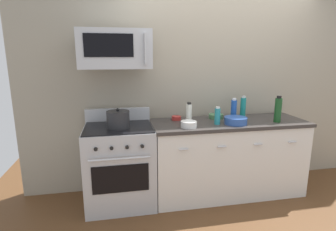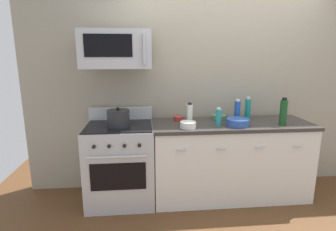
{
  "view_description": "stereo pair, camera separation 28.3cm",
  "coord_description": "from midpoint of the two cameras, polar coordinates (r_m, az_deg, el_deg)",
  "views": [
    {
      "loc": [
        -1.31,
        -2.89,
        1.68
      ],
      "look_at": [
        -0.75,
        -0.05,
        1.03
      ],
      "focal_mm": 28.48,
      "sensor_mm": 36.0,
      "label": 1
    },
    {
      "loc": [
        -1.03,
        -2.93,
        1.68
      ],
      "look_at": [
        -0.75,
        -0.05,
        1.03
      ],
      "focal_mm": 28.48,
      "sensor_mm": 36.0,
      "label": 2
    }
  ],
  "objects": [
    {
      "name": "ground_plane",
      "position": [
        3.56,
        15.05,
        -16.03
      ],
      "size": [
        5.93,
        5.93,
        0.0
      ],
      "primitive_type": "plane",
      "color": "brown"
    },
    {
      "name": "back_wall",
      "position": [
        3.53,
        14.01,
        6.9
      ],
      "size": [
        4.94,
        0.1,
        2.7
      ],
      "primitive_type": "cube",
      "color": "#9E937F",
      "rests_on": "ground_plane"
    },
    {
      "name": "counter_unit",
      "position": [
        3.36,
        15.51,
        -9.13
      ],
      "size": [
        1.85,
        0.66,
        0.92
      ],
      "color": "silver",
      "rests_on": "ground_plane"
    },
    {
      "name": "range_oven",
      "position": [
        3.16,
        -7.57,
        -10.05
      ],
      "size": [
        0.76,
        0.69,
        1.07
      ],
      "color": "#B7BABF",
      "rests_on": "ground_plane"
    },
    {
      "name": "microwave",
      "position": [
        2.96,
        -8.27,
        13.85
      ],
      "size": [
        0.74,
        0.44,
        0.4
      ],
      "color": "#B7BABF"
    },
    {
      "name": "bottle_vinegar_white",
      "position": [
        3.04,
        7.32,
        0.31
      ],
      "size": [
        0.07,
        0.07,
        0.25
      ],
      "color": "silver",
      "rests_on": "countertop_slab"
    },
    {
      "name": "bottle_sparkling_teal",
      "position": [
        3.41,
        19.0,
        1.32
      ],
      "size": [
        0.07,
        0.07,
        0.28
      ],
      "color": "#197F7A",
      "rests_on": "countertop_slab"
    },
    {
      "name": "bottle_wine_green",
      "position": [
        3.31,
        25.75,
        0.67
      ],
      "size": [
        0.08,
        0.08,
        0.31
      ],
      "color": "#19471E",
      "rests_on": "countertop_slab"
    },
    {
      "name": "bottle_soda_blue",
      "position": [
        3.29,
        17.01,
        0.93
      ],
      "size": [
        0.07,
        0.07,
        0.26
      ],
      "color": "#1E4CA5",
      "rests_on": "countertop_slab"
    },
    {
      "name": "bottle_dish_soap",
      "position": [
        3.03,
        13.39,
        -0.37
      ],
      "size": [
        0.06,
        0.06,
        0.2
      ],
      "color": "teal",
      "rests_on": "countertop_slab"
    },
    {
      "name": "bowl_blue_mixing",
      "position": [
        3.1,
        17.23,
        -1.34
      ],
      "size": [
        0.26,
        0.26,
        0.08
      ],
      "color": "#2D519E",
      "rests_on": "countertop_slab"
    },
    {
      "name": "bowl_white_ceramic",
      "position": [
        2.89,
        7.12,
        -1.98
      ],
      "size": [
        0.18,
        0.18,
        0.07
      ],
      "color": "white",
      "rests_on": "countertop_slab"
    },
    {
      "name": "bowl_green_glaze",
      "position": [
        3.34,
        13.32,
        -0.37
      ],
      "size": [
        0.18,
        0.18,
        0.05
      ],
      "color": "#477A4C",
      "rests_on": "countertop_slab"
    },
    {
      "name": "bowl_red_small",
      "position": [
        3.23,
        4.75,
        -0.58
      ],
      "size": [
        0.11,
        0.11,
        0.04
      ],
      "color": "#B72D28",
      "rests_on": "countertop_slab"
    },
    {
      "name": "stockpot",
      "position": [
        2.94,
        -7.91,
        -0.61
      ],
      "size": [
        0.25,
        0.25,
        0.22
      ],
      "color": "#262628",
      "rests_on": "range_oven"
    }
  ]
}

